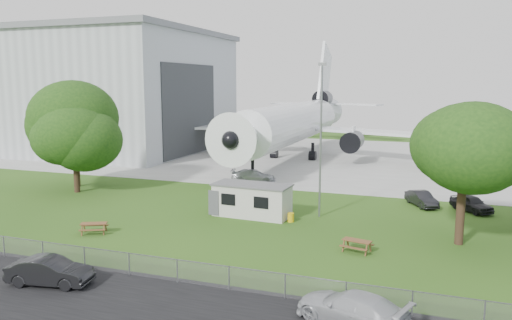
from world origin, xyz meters
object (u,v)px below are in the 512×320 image
(picnic_west, at_px, (94,233))
(picnic_east, at_px, (357,252))
(hangar, at_px, (83,90))
(car_centre_sedan, at_px, (50,272))
(airliner, at_px, (295,121))
(site_cabin, at_px, (252,200))

(picnic_west, xyz_separation_m, picnic_east, (18.15, 2.41, 0.00))
(hangar, bearing_deg, picnic_west, -51.01)
(hangar, relative_size, picnic_east, 23.89)
(car_centre_sedan, bearing_deg, hangar, 26.26)
(picnic_west, distance_m, car_centre_sedan, 9.17)
(airliner, bearing_deg, picnic_west, -95.56)
(hangar, bearing_deg, site_cabin, -37.46)
(picnic_west, xyz_separation_m, car_centre_sedan, (3.67, -8.38, 0.73))
(picnic_east, bearing_deg, hangar, 156.06)
(hangar, distance_m, airliner, 36.21)
(picnic_west, relative_size, picnic_east, 1.00)
(picnic_west, bearing_deg, picnic_east, -17.78)
(site_cabin, bearing_deg, airliner, 99.25)
(site_cabin, height_order, picnic_east, site_cabin)
(picnic_west, bearing_deg, site_cabin, 17.15)
(hangar, bearing_deg, car_centre_sedan, -53.32)
(picnic_west, bearing_deg, car_centre_sedan, -91.70)
(site_cabin, relative_size, picnic_east, 3.79)
(airliner, height_order, site_cabin, airliner)
(picnic_east, distance_m, car_centre_sedan, 18.07)
(airliner, height_order, car_centre_sedan, airliner)
(airliner, relative_size, picnic_east, 26.52)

